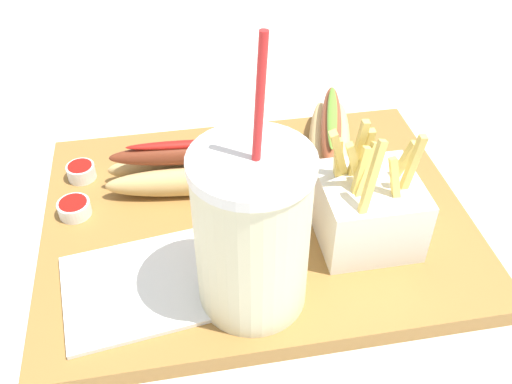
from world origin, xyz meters
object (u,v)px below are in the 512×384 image
Objects in this scene: fries_basket at (367,208)px; ketchup_cup_1 at (81,171)px; ketchup_cup_2 at (74,208)px; napkin_stack at (137,287)px; soda_cup at (252,233)px; hot_dog_2 at (330,140)px; hot_dog_1 at (187,169)px.

ketchup_cup_1 is (-0.30, 0.15, -0.03)m from fries_basket.
napkin_stack is at bearing -61.63° from ketchup_cup_2.
soda_cup is 1.36× the size of hot_dog_2.
soda_cup is 7.49× the size of ketchup_cup_2.
fries_basket is 0.74× the size of hot_dog_2.
hot_dog_1 is at bearing 66.93° from napkin_stack.
hot_dog_1 is at bearing 146.32° from fries_basket.
soda_cup is at bearing -156.26° from fries_basket.
soda_cup reaches higher than hot_dog_2.
fries_basket is 1.06× the size of napkin_stack.
hot_dog_2 is (0.00, 0.14, -0.01)m from fries_basket.
fries_basket reaches higher than napkin_stack.
hot_dog_1 is at bearing -172.48° from hot_dog_2.
soda_cup is at bearing -50.97° from ketchup_cup_1.
hot_dog_1 reaches higher than ketchup_cup_2.
fries_basket is at bearing 23.74° from soda_cup.
hot_dog_1 is (-0.05, 0.17, -0.06)m from soda_cup.
soda_cup is 1.40× the size of hot_dog_1.
ketchup_cup_1 is at bearing 129.03° from soda_cup.
fries_basket is 0.24m from napkin_stack.
fries_basket is 4.11× the size of ketchup_cup_2.
soda_cup is 1.93× the size of napkin_stack.
soda_cup reaches higher than ketchup_cup_1.
fries_basket is 0.33m from ketchup_cup_1.
napkin_stack is (-0.06, -0.15, -0.02)m from hot_dog_1.
fries_basket reaches higher than ketchup_cup_1.
soda_cup is at bearing -123.39° from hot_dog_2.
napkin_stack is (0.06, -0.18, -0.01)m from ketchup_cup_1.
napkin_stack is (-0.24, -0.03, -0.04)m from fries_basket.
napkin_stack is at bearing -172.50° from fries_basket.
ketchup_cup_1 reaches higher than ketchup_cup_2.
fries_basket reaches higher than ketchup_cup_2.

